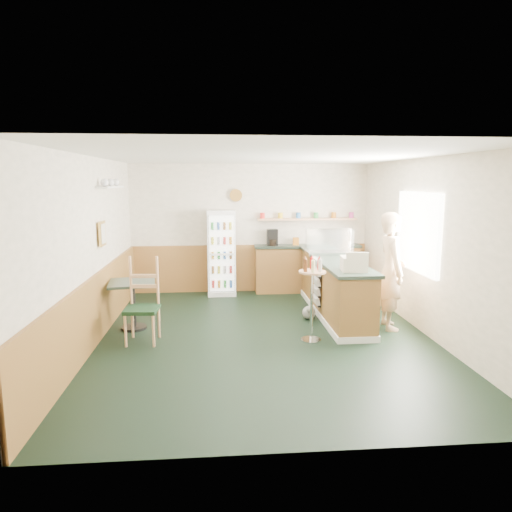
{
  "coord_description": "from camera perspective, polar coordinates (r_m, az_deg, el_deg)",
  "views": [
    {
      "loc": [
        -0.68,
        -6.61,
        2.35
      ],
      "look_at": [
        -0.08,
        0.6,
        1.15
      ],
      "focal_mm": 32.0,
      "sensor_mm": 36.0,
      "label": 1
    }
  ],
  "objects": [
    {
      "name": "condiment_stand",
      "position": [
        6.73,
        7.01,
        -4.05
      ],
      "size": [
        0.39,
        0.39,
        1.23
      ],
      "rotation": [
        0.0,
        0.0,
        0.39
      ],
      "color": "silver",
      "rests_on": "ground"
    },
    {
      "name": "dog_doorstop",
      "position": [
        7.92,
        6.65,
        -6.97
      ],
      "size": [
        0.22,
        0.29,
        0.27
      ],
      "rotation": [
        0.0,
        0.0,
        0.06
      ],
      "color": "gray",
      "rests_on": "ground"
    },
    {
      "name": "shopkeeper",
      "position": [
        7.55,
        16.52,
        -1.82
      ],
      "size": [
        0.49,
        0.65,
        1.87
      ],
      "primitive_type": "imported",
      "rotation": [
        0.0,
        0.0,
        1.5
      ],
      "color": "tan",
      "rests_on": "ground"
    },
    {
      "name": "back_counter",
      "position": [
        9.77,
        6.33,
        -1.31
      ],
      "size": [
        2.24,
        0.42,
        1.69
      ],
      "color": "#935B2F",
      "rests_on": "ground"
    },
    {
      "name": "newspaper_rack",
      "position": [
        7.91,
        7.56,
        -3.18
      ],
      "size": [
        0.09,
        0.41,
        0.82
      ],
      "color": "black",
      "rests_on": "ground"
    },
    {
      "name": "drinks_fridge",
      "position": [
        9.47,
        -4.33,
        0.4
      ],
      "size": [
        0.58,
        0.52,
        1.75
      ],
      "color": "white",
      "rests_on": "ground"
    },
    {
      "name": "display_case",
      "position": [
        8.48,
        9.12,
        1.76
      ],
      "size": [
        0.82,
        0.43,
        0.47
      ],
      "color": "silver",
      "rests_on": "service_counter"
    },
    {
      "name": "room_envelope",
      "position": [
        7.41,
        -1.25,
        2.98
      ],
      "size": [
        5.04,
        6.02,
        2.72
      ],
      "color": "#F4E5D0",
      "rests_on": "ground"
    },
    {
      "name": "ground",
      "position": [
        7.05,
        1.04,
        -10.08
      ],
      "size": [
        6.0,
        6.0,
        0.0
      ],
      "primitive_type": "plane",
      "color": "black",
      "rests_on": "ground"
    },
    {
      "name": "service_counter",
      "position": [
        8.17,
        9.76,
        -4.12
      ],
      "size": [
        0.68,
        3.01,
        1.01
      ],
      "color": "#935B2F",
      "rests_on": "ground"
    },
    {
      "name": "cafe_chair",
      "position": [
        6.95,
        -13.98,
        -5.05
      ],
      "size": [
        0.5,
        0.5,
        1.25
      ],
      "rotation": [
        0.0,
        0.0,
        -0.07
      ],
      "color": "black",
      "rests_on": "ground"
    },
    {
      "name": "cafe_table",
      "position": [
        7.53,
        -15.17,
        -4.8
      ],
      "size": [
        0.79,
        0.79,
        0.77
      ],
      "rotation": [
        0.0,
        0.0,
        0.14
      ],
      "color": "black",
      "rests_on": "ground"
    },
    {
      "name": "cash_register",
      "position": [
        7.02,
        12.11,
        -0.96
      ],
      "size": [
        0.41,
        0.43,
        0.21
      ],
      "primitive_type": "cube",
      "rotation": [
        0.0,
        0.0,
        -0.13
      ],
      "color": "#EEE2C5",
      "rests_on": "service_counter"
    }
  ]
}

